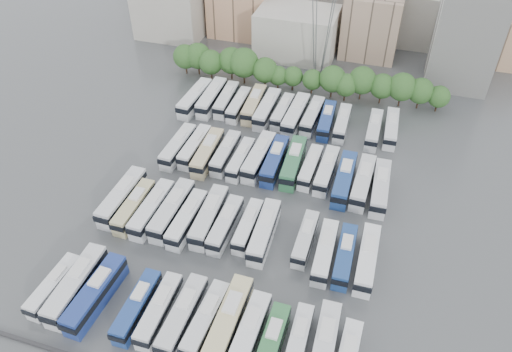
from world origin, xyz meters
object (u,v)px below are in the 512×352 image
(bus_r0_s5, at_px, (159,310))
(bus_r3_s8, at_px, (312,116))
(bus_r3_s5, at_px, (267,109))
(bus_r1_s12, at_px, (345,256))
(bus_r1_s2, at_px, (152,209))
(bus_r3_s1, at_px, (212,98))
(bus_r0_s7, at_px, (206,320))
(bus_r2_s5, at_px, (241,159))
(bus_r2_s3, at_px, (208,152))
(bus_r0_s10, at_px, (271,345))
(bus_r3_s9, at_px, (327,120))
(bus_r1_s0, at_px, (122,197))
(bus_r2_s13, at_px, (380,187))
(bus_r0_s11, at_px, (298,342))
(bus_r1_s1, at_px, (134,207))
(bus_r1_s3, at_px, (172,210))
(bus_r3_s6, at_px, (283,111))
(bus_r2_s8, at_px, (293,162))
(electricity_pylon, at_px, (324,2))
(bus_r3_s10, at_px, (342,123))
(bus_r3_s4, at_px, (254,104))
(bus_r2_s1, at_px, (178,146))
(bus_r3_s12, at_px, (374,129))
(bus_r1_s10, at_px, (305,239))
(bus_r0_s0, at_px, (54,286))
(bus_r0_s12, at_px, (324,347))
(bus_r2_s9, at_px, (310,167))
(bus_r2_s4, at_px, (226,153))
(bus_r1_s11, at_px, (325,252))
(bus_r3_s2, at_px, (226,99))
(bus_r3_s7, at_px, (296,115))
(bus_r1_s5, at_px, (209,216))
(bus_r0_s1, at_px, (76,285))
(bus_r2_s7, at_px, (275,160))
(bus_r2_s12, at_px, (363,182))
(bus_r0_s2, at_px, (96,294))
(bus_r0_s8, at_px, (229,321))
(bus_r3_s13, at_px, (391,128))
(bus_r2_s6, at_px, (259,157))
(bus_r3_s0, at_px, (195,98))
(bus_r0_s6, at_px, (183,315))
(bus_r1_s8, at_px, (264,232))
(bus_r1_s6, at_px, (225,224))
(bus_r1_s7, at_px, (248,226))
(bus_r2_s11, at_px, (344,179))

(bus_r0_s5, xyz_separation_m, bus_r3_s8, (9.96, 53.94, 0.09))
(bus_r3_s5, bearing_deg, bus_r1_s12, -56.65)
(bus_r1_s2, xyz_separation_m, bus_r3_s1, (-3.25, 36.28, 0.09))
(bus_r0_s7, xyz_separation_m, bus_r2_s5, (-6.80, 35.02, -0.11))
(bus_r0_s5, relative_size, bus_r2_s3, 0.90)
(bus_r0_s10, bearing_deg, bus_r3_s9, 93.75)
(bus_r1_s0, bearing_deg, bus_r2_s13, 21.48)
(bus_r0_s11, bearing_deg, bus_r0_s5, -178.20)
(bus_r1_s1, xyz_separation_m, bus_r1_s3, (6.65, 0.99, 0.21))
(bus_r3_s1, height_order, bus_r3_s6, bus_r3_s1)
(bus_r2_s8, bearing_deg, electricity_pylon, 91.94)
(bus_r3_s10, bearing_deg, bus_r1_s1, -131.25)
(bus_r3_s4, bearing_deg, bus_r2_s1, -119.61)
(bus_r3_s12, bearing_deg, bus_r3_s5, 177.78)
(bus_r1_s10, height_order, bus_r3_s10, bus_r3_s10)
(bus_r0_s0, distance_m, bus_r0_s12, 39.79)
(bus_r3_s1, bearing_deg, bus_r3_s4, 1.36)
(bus_r0_s10, height_order, bus_r2_s9, bus_r0_s10)
(bus_r0_s10, height_order, bus_r2_s4, same)
(bus_r1_s3, xyz_separation_m, bus_r2_s1, (-6.45, 16.91, -0.15))
(bus_r2_s8, bearing_deg, bus_r0_s0, -127.67)
(bus_r1_s11, xyz_separation_m, bus_r3_s2, (-29.87, 37.33, 0.00))
(bus_r3_s7, bearing_deg, bus_r1_s5, -98.82)
(bus_r0_s1, distance_m, bus_r1_s10, 35.42)
(bus_r2_s7, bearing_deg, bus_r3_s10, 57.54)
(electricity_pylon, distance_m, bus_r2_s12, 44.97)
(bus_r0_s11, relative_size, bus_r1_s0, 0.81)
(bus_r0_s2, distance_m, bus_r2_s4, 37.31)
(bus_r0_s8, height_order, bus_r3_s13, bus_r0_s8)
(bus_r1_s3, distance_m, bus_r1_s11, 26.59)
(bus_r0_s12, bearing_deg, bus_r3_s10, 95.55)
(bus_r0_s0, xyz_separation_m, bus_r3_s8, (26.56, 54.68, 0.20))
(bus_r0_s8, relative_size, bus_r0_s12, 1.05)
(bus_r2_s6, distance_m, bus_r3_s8, 18.29)
(bus_r1_s5, distance_m, bus_r3_s0, 37.66)
(bus_r0_s7, height_order, bus_r2_s3, bus_r2_s3)
(bus_r3_s0, bearing_deg, bus_r0_s2, -79.73)
(bus_r2_s13, bearing_deg, bus_r0_s6, -125.45)
(bus_r1_s8, relative_size, bus_r1_s12, 1.10)
(bus_r1_s8, xyz_separation_m, bus_r3_s0, (-26.42, 34.30, 0.08))
(bus_r2_s6, bearing_deg, bus_r1_s1, -128.16)
(bus_r3_s5, bearing_deg, bus_r1_s6, -84.24)
(bus_r2_s7, xyz_separation_m, bus_r3_s5, (-6.45, 16.74, 0.03))
(bus_r2_s7, bearing_deg, bus_r1_s11, -56.23)
(bus_r1_s7, distance_m, bus_r2_s3, 21.01)
(bus_r2_s6, bearing_deg, bus_r2_s11, -3.53)
(electricity_pylon, distance_m, bus_r1_s7, 57.36)
(bus_r1_s10, bearing_deg, bus_r3_s7, 106.49)
(bus_r1_s6, distance_m, bus_r3_s12, 39.93)
(bus_r1_s12, height_order, bus_r3_s5, bus_r3_s5)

